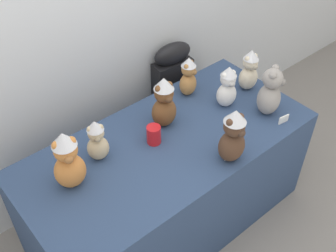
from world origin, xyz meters
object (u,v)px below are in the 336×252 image
object	(u,v)px
teddy_bear_chestnut	(164,103)
teddy_bear_sand	(97,141)
teddy_bear_snow	(227,87)
teddy_bear_cocoa	(233,136)
teddy_bear_ash	(270,93)
teddy_bear_caramel	(188,77)
teddy_bear_ginger	(68,161)
display_table	(168,184)
teddy_bear_cream	(249,70)
party_cup_red	(154,135)
instrument_case	(172,98)

from	to	relation	value
teddy_bear_chestnut	teddy_bear_sand	bearing A→B (deg)	-175.67
teddy_bear_snow	teddy_bear_cocoa	world-z (taller)	teddy_bear_cocoa
teddy_bear_ash	teddy_bear_cocoa	distance (m)	0.47
teddy_bear_caramel	teddy_bear_cocoa	distance (m)	0.61
teddy_bear_ash	teddy_bear_cocoa	bearing A→B (deg)	166.65
teddy_bear_snow	teddy_bear_caramel	bearing A→B (deg)	124.11
teddy_bear_ash	teddy_bear_cocoa	world-z (taller)	teddy_bear_cocoa
teddy_bear_ginger	teddy_bear_cocoa	xyz separation A→B (m)	(0.74, -0.39, -0.01)
display_table	teddy_bear_snow	bearing A→B (deg)	2.97
teddy_bear_cream	teddy_bear_cocoa	world-z (taller)	teddy_bear_cocoa
teddy_bear_sand	teddy_bear_cocoa	distance (m)	0.70
teddy_bear_cocoa	party_cup_red	distance (m)	0.45
display_table	teddy_bear_sand	xyz separation A→B (m)	(-0.36, 0.14, 0.49)
teddy_bear_ash	teddy_bear_caramel	xyz separation A→B (m)	(-0.24, 0.44, -0.02)
teddy_bear_ginger	teddy_bear_ash	bearing A→B (deg)	1.96
instrument_case	teddy_bear_cocoa	xyz separation A→B (m)	(-0.31, -0.84, 0.42)
display_table	teddy_bear_cocoa	world-z (taller)	teddy_bear_cocoa
party_cup_red	teddy_bear_caramel	bearing A→B (deg)	25.33
display_table	teddy_bear_ginger	bearing A→B (deg)	172.46
teddy_bear_cream	teddy_bear_cocoa	xyz separation A→B (m)	(-0.55, -0.37, 0.02)
teddy_bear_cream	teddy_bear_cocoa	size ratio (longest dim) A/B	0.85
teddy_bear_ash	teddy_bear_sand	size ratio (longest dim) A/B	1.22
teddy_bear_sand	teddy_bear_cocoa	world-z (taller)	teddy_bear_cocoa
teddy_bear_cocoa	teddy_bear_snow	bearing A→B (deg)	48.82
teddy_bear_cream	teddy_bear_ash	size ratio (longest dim) A/B	0.90
teddy_bear_caramel	teddy_bear_ash	bearing A→B (deg)	-79.97
teddy_bear_ash	party_cup_red	bearing A→B (deg)	131.99
teddy_bear_cocoa	teddy_bear_ginger	bearing A→B (deg)	153.97
teddy_bear_caramel	teddy_bear_chestnut	bearing A→B (deg)	-175.43
teddy_bear_ginger	teddy_bear_ash	world-z (taller)	teddy_bear_ginger
teddy_bear_snow	party_cup_red	distance (m)	0.55
instrument_case	teddy_bear_sand	xyz separation A→B (m)	(-0.85, -0.39, 0.38)
teddy_bear_sand	teddy_bear_cocoa	bearing A→B (deg)	-18.81
instrument_case	teddy_bear_caramel	bearing A→B (deg)	-104.39
teddy_bear_sand	teddy_bear_ash	bearing A→B (deg)	3.37
teddy_bear_ash	teddy_bear_chestnut	size ratio (longest dim) A/B	0.96
teddy_bear_sand	teddy_bear_chestnut	bearing A→B (deg)	19.86
teddy_bear_caramel	teddy_bear_cream	bearing A→B (deg)	-50.09
teddy_bear_cream	teddy_bear_sand	size ratio (longest dim) A/B	1.10
instrument_case	teddy_bear_ginger	distance (m)	1.22
teddy_bear_ginger	teddy_bear_sand	size ratio (longest dim) A/B	1.34
display_table	teddy_bear_chestnut	xyz separation A→B (m)	(0.08, 0.13, 0.52)
teddy_bear_chestnut	display_table	bearing A→B (deg)	-115.48
teddy_bear_caramel	teddy_bear_cocoa	bearing A→B (deg)	-128.90
teddy_bear_ginger	teddy_bear_chestnut	xyz separation A→B (m)	(0.65, 0.06, -0.01)
instrument_case	party_cup_red	size ratio (longest dim) A/B	8.40
teddy_bear_chestnut	teddy_bear_cocoa	xyz separation A→B (m)	(0.09, -0.44, 0.00)
teddy_bear_cream	teddy_bear_sand	bearing A→B (deg)	-178.99
teddy_bear_cream	teddy_bear_ginger	world-z (taller)	teddy_bear_ginger
teddy_bear_snow	teddy_bear_caramel	xyz separation A→B (m)	(-0.10, 0.24, -0.01)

